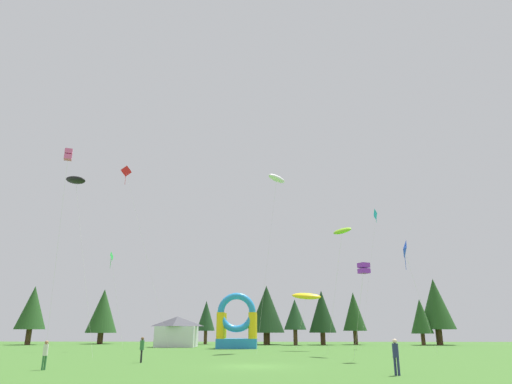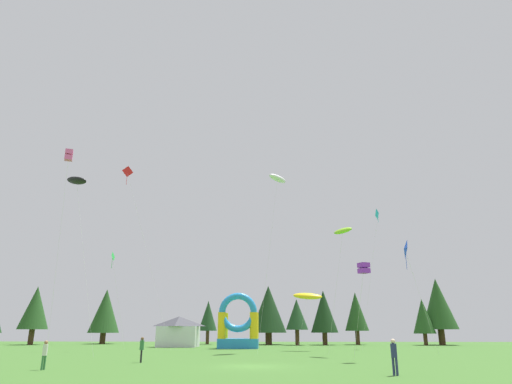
{
  "view_description": "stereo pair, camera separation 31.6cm",
  "coord_description": "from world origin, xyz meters",
  "px_view_note": "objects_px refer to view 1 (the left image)",
  "views": [
    {
      "loc": [
        1.09,
        -30.83,
        2.31
      ],
      "look_at": [
        0.0,
        6.85,
        13.99
      ],
      "focal_mm": 31.16,
      "sensor_mm": 36.0,
      "label": 1
    },
    {
      "loc": [
        1.4,
        -30.82,
        2.31
      ],
      "look_at": [
        0.0,
        6.85,
        13.99
      ],
      "focal_mm": 31.16,
      "sensor_mm": 36.0,
      "label": 2
    }
  ],
  "objects_px": {
    "kite_pink_box": "(68,155)",
    "person_near_camera": "(396,354)",
    "kite_cyan_diamond": "(377,216)",
    "inflatable_red_slide": "(237,328)",
    "kite_blue_diamond": "(403,250)",
    "person_left_edge": "(142,347)",
    "kite_red_diamond": "(126,173)",
    "kite_lime_parafoil": "(342,231)",
    "person_midfield": "(45,352)",
    "kite_yellow_parafoil": "(306,296)",
    "festival_tent": "(177,332)",
    "kite_white_parafoil": "(277,179)",
    "kite_green_diamond": "(111,258)",
    "kite_purple_box": "(364,268)",
    "kite_black_parafoil": "(76,180)"
  },
  "relations": [
    {
      "from": "kite_pink_box",
      "to": "person_near_camera",
      "type": "height_order",
      "value": "kite_pink_box"
    },
    {
      "from": "kite_cyan_diamond",
      "to": "inflatable_red_slide",
      "type": "relative_size",
      "value": 2.67
    },
    {
      "from": "kite_blue_diamond",
      "to": "person_left_edge",
      "type": "distance_m",
      "value": 26.14
    },
    {
      "from": "kite_red_diamond",
      "to": "kite_lime_parafoil",
      "type": "distance_m",
      "value": 30.59
    },
    {
      "from": "person_midfield",
      "to": "person_near_camera",
      "type": "xyz_separation_m",
      "value": [
        20.07,
        -2.65,
        0.1
      ]
    },
    {
      "from": "kite_yellow_parafoil",
      "to": "festival_tent",
      "type": "height_order",
      "value": "kite_yellow_parafoil"
    },
    {
      "from": "kite_pink_box",
      "to": "person_midfield",
      "type": "xyz_separation_m",
      "value": [
        4.38,
        -8.48,
        -16.13
      ]
    },
    {
      "from": "kite_white_parafoil",
      "to": "person_near_camera",
      "type": "relative_size",
      "value": 10.99
    },
    {
      "from": "kite_green_diamond",
      "to": "festival_tent",
      "type": "xyz_separation_m",
      "value": [
        5.87,
        12.01,
        -8.35
      ]
    },
    {
      "from": "kite_white_parafoil",
      "to": "kite_cyan_diamond",
      "type": "relative_size",
      "value": 1.11
    },
    {
      "from": "kite_yellow_parafoil",
      "to": "kite_blue_diamond",
      "type": "height_order",
      "value": "kite_blue_diamond"
    },
    {
      "from": "kite_yellow_parafoil",
      "to": "kite_purple_box",
      "type": "relative_size",
      "value": 0.9
    },
    {
      "from": "kite_lime_parafoil",
      "to": "person_midfield",
      "type": "relative_size",
      "value": 7.3
    },
    {
      "from": "kite_black_parafoil",
      "to": "kite_white_parafoil",
      "type": "bearing_deg",
      "value": 20.44
    },
    {
      "from": "person_midfield",
      "to": "festival_tent",
      "type": "distance_m",
      "value": 35.88
    },
    {
      "from": "kite_green_diamond",
      "to": "kite_white_parafoil",
      "type": "bearing_deg",
      "value": -3.85
    },
    {
      "from": "kite_green_diamond",
      "to": "kite_cyan_diamond",
      "type": "bearing_deg",
      "value": 14.72
    },
    {
      "from": "person_midfield",
      "to": "person_left_edge",
      "type": "distance_m",
      "value": 7.5
    },
    {
      "from": "kite_red_diamond",
      "to": "kite_yellow_parafoil",
      "type": "bearing_deg",
      "value": -5.15
    },
    {
      "from": "inflatable_red_slide",
      "to": "person_midfield",
      "type": "bearing_deg",
      "value": -106.55
    },
    {
      "from": "kite_pink_box",
      "to": "festival_tent",
      "type": "height_order",
      "value": "kite_pink_box"
    },
    {
      "from": "kite_cyan_diamond",
      "to": "kite_lime_parafoil",
      "type": "height_order",
      "value": "kite_cyan_diamond"
    },
    {
      "from": "kite_cyan_diamond",
      "to": "kite_lime_parafoil",
      "type": "relative_size",
      "value": 1.49
    },
    {
      "from": "person_midfield",
      "to": "kite_blue_diamond",
      "type": "bearing_deg",
      "value": 150.09
    },
    {
      "from": "kite_black_parafoil",
      "to": "festival_tent",
      "type": "height_order",
      "value": "kite_black_parafoil"
    },
    {
      "from": "kite_lime_parafoil",
      "to": "festival_tent",
      "type": "relative_size",
      "value": 2.29
    },
    {
      "from": "kite_black_parafoil",
      "to": "festival_tent",
      "type": "relative_size",
      "value": 3.34
    },
    {
      "from": "kite_blue_diamond",
      "to": "person_near_camera",
      "type": "relative_size",
      "value": 5.74
    },
    {
      "from": "inflatable_red_slide",
      "to": "festival_tent",
      "type": "xyz_separation_m",
      "value": [
        -8.6,
        4.69,
        -0.46
      ]
    },
    {
      "from": "person_near_camera",
      "to": "kite_green_diamond",
      "type": "bearing_deg",
      "value": -11.85
    },
    {
      "from": "inflatable_red_slide",
      "to": "kite_cyan_diamond",
      "type": "bearing_deg",
      "value": 4.54
    },
    {
      "from": "person_near_camera",
      "to": "kite_yellow_parafoil",
      "type": "bearing_deg",
      "value": -50.79
    },
    {
      "from": "person_near_camera",
      "to": "person_midfield",
      "type": "bearing_deg",
      "value": 26.98
    },
    {
      "from": "kite_red_diamond",
      "to": "kite_green_diamond",
      "type": "distance_m",
      "value": 12.42
    },
    {
      "from": "kite_lime_parafoil",
      "to": "kite_purple_box",
      "type": "xyz_separation_m",
      "value": [
        0.2,
        -7.97,
        -4.74
      ]
    },
    {
      "from": "kite_green_diamond",
      "to": "kite_purple_box",
      "type": "bearing_deg",
      "value": -31.1
    },
    {
      "from": "kite_red_diamond",
      "to": "kite_blue_diamond",
      "type": "height_order",
      "value": "kite_red_diamond"
    },
    {
      "from": "kite_white_parafoil",
      "to": "kite_lime_parafoil",
      "type": "bearing_deg",
      "value": -45.71
    },
    {
      "from": "kite_black_parafoil",
      "to": "person_midfield",
      "type": "xyz_separation_m",
      "value": [
        6.36,
        -14.78,
        -15.94
      ]
    },
    {
      "from": "kite_pink_box",
      "to": "festival_tent",
      "type": "bearing_deg",
      "value": 79.55
    },
    {
      "from": "kite_cyan_diamond",
      "to": "person_left_edge",
      "type": "distance_m",
      "value": 39.52
    },
    {
      "from": "kite_red_diamond",
      "to": "festival_tent",
      "type": "height_order",
      "value": "kite_red_diamond"
    },
    {
      "from": "kite_red_diamond",
      "to": "kite_black_parafoil",
      "type": "height_order",
      "value": "kite_red_diamond"
    },
    {
      "from": "kite_pink_box",
      "to": "kite_yellow_parafoil",
      "type": "relative_size",
      "value": 2.67
    },
    {
      "from": "kite_red_diamond",
      "to": "kite_pink_box",
      "type": "distance_m",
      "value": 19.75
    },
    {
      "from": "person_left_edge",
      "to": "festival_tent",
      "type": "bearing_deg",
      "value": -12.24
    },
    {
      "from": "kite_red_diamond",
      "to": "kite_green_diamond",
      "type": "height_order",
      "value": "kite_red_diamond"
    },
    {
      "from": "kite_white_parafoil",
      "to": "festival_tent",
      "type": "height_order",
      "value": "kite_white_parafoil"
    },
    {
      "from": "kite_cyan_diamond",
      "to": "person_near_camera",
      "type": "xyz_separation_m",
      "value": [
        -8.41,
        -35.35,
        -16.36
      ]
    },
    {
      "from": "kite_purple_box",
      "to": "kite_black_parafoil",
      "type": "bearing_deg",
      "value": 166.18
    }
  ]
}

